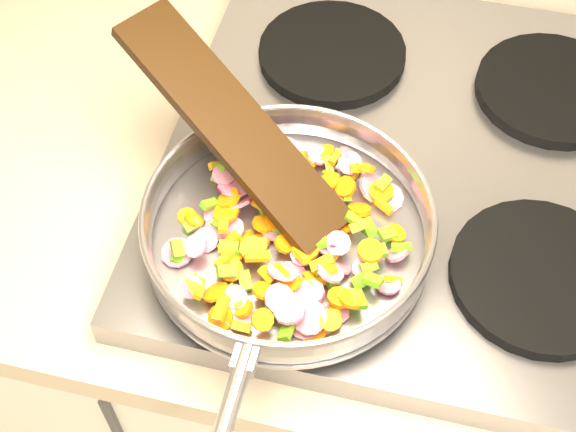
# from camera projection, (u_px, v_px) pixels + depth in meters

# --- Properties ---
(cooktop) EXTENTS (0.60, 0.60, 0.04)m
(cooktop) POSITION_uv_depth(u_px,v_px,m) (422.00, 168.00, 0.96)
(cooktop) COLOR #939399
(cooktop) RESTS_ON counter_top
(grate_fl) EXTENTS (0.19, 0.19, 0.02)m
(grate_fl) POSITION_uv_depth(u_px,v_px,m) (280.00, 225.00, 0.87)
(grate_fl) COLOR black
(grate_fl) RESTS_ON cooktop
(grate_fr) EXTENTS (0.19, 0.19, 0.02)m
(grate_fr) POSITION_uv_depth(u_px,v_px,m) (540.00, 276.00, 0.84)
(grate_fr) COLOR black
(grate_fr) RESTS_ON cooktop
(grate_bl) EXTENTS (0.19, 0.19, 0.02)m
(grate_bl) POSITION_uv_depth(u_px,v_px,m) (332.00, 53.00, 1.03)
(grate_bl) COLOR black
(grate_bl) RESTS_ON cooktop
(grate_br) EXTENTS (0.19, 0.19, 0.02)m
(grate_br) POSITION_uv_depth(u_px,v_px,m) (552.00, 89.00, 1.00)
(grate_br) COLOR black
(grate_br) RESTS_ON cooktop
(saute_pan) EXTENTS (0.34, 0.51, 0.05)m
(saute_pan) POSITION_uv_depth(u_px,v_px,m) (287.00, 227.00, 0.83)
(saute_pan) COLOR #9E9EA5
(saute_pan) RESTS_ON grate_fl
(vegetable_heap) EXTENTS (0.26, 0.26, 0.04)m
(vegetable_heap) POSITION_uv_depth(u_px,v_px,m) (293.00, 236.00, 0.83)
(vegetable_heap) COLOR orange
(vegetable_heap) RESTS_ON saute_pan
(wooden_spatula) EXTENTS (0.29, 0.22, 0.13)m
(wooden_spatula) POSITION_uv_depth(u_px,v_px,m) (232.00, 124.00, 0.84)
(wooden_spatula) COLOR black
(wooden_spatula) RESTS_ON saute_pan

